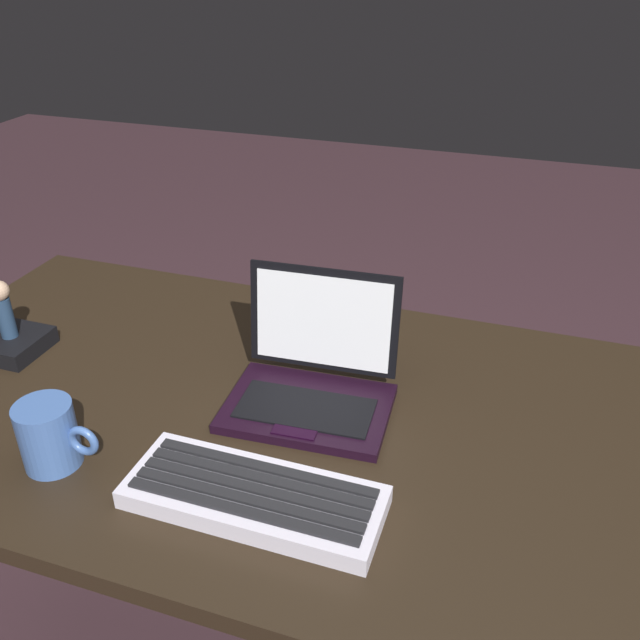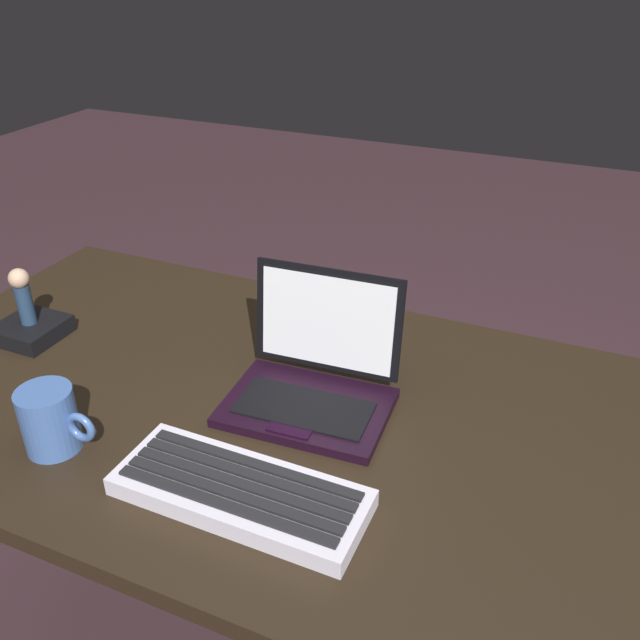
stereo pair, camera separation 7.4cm
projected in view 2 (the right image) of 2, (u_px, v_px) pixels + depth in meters
desk at (338, 459)px, 1.04m from camera, size 1.55×0.72×0.72m
laptop_front at (313, 380)px, 1.03m from camera, size 0.25×0.20×0.19m
external_keyboard at (240, 492)px, 0.86m from camera, size 0.33×0.13×0.03m
figurine_stand at (33, 329)px, 1.21m from camera, size 0.11×0.11×0.03m
figurine at (24, 292)px, 1.17m from camera, size 0.03×0.03×0.10m
coffee_mug at (50, 420)px, 0.93m from camera, size 0.12×0.08×0.09m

